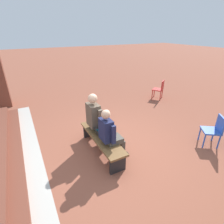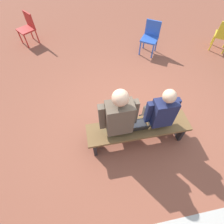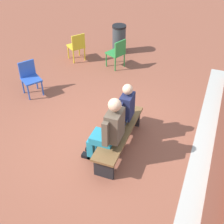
{
  "view_description": "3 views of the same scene",
  "coord_description": "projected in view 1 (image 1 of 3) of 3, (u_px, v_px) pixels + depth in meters",
  "views": [
    {
      "loc": [
        -3.26,
        1.82,
        2.82
      ],
      "look_at": [
        0.27,
        -0.08,
        0.92
      ],
      "focal_mm": 28.0,
      "sensor_mm": 36.0,
      "label": 1
    },
    {
      "loc": [
        0.8,
        1.82,
        3.01
      ],
      "look_at": [
        0.47,
        0.13,
        0.71
      ],
      "focal_mm": 28.0,
      "sensor_mm": 36.0,
      "label": 2
    },
    {
      "loc": [
        4.37,
        1.82,
        4.37
      ],
      "look_at": [
        -0.18,
        0.11,
        0.69
      ],
      "focal_mm": 50.0,
      "sensor_mm": 36.0,
      "label": 3
    }
  ],
  "objects": [
    {
      "name": "brick_steps",
      "position": [
        6.0,
        178.0,
        3.5
      ],
      "size": [
        7.13,
        0.6,
        0.3
      ],
      "color": "brown",
      "rests_on": "ground"
    },
    {
      "name": "ground_plane",
      "position": [
        114.0,
        148.0,
        4.58
      ],
      "size": [
        60.0,
        60.0,
        0.0
      ],
      "primitive_type": "plane",
      "color": "brown"
    },
    {
      "name": "plastic_chair_far_right",
      "position": [
        160.0,
        88.0,
        7.67
      ],
      "size": [
        0.59,
        0.59,
        0.84
      ],
      "color": "red",
      "rests_on": "ground"
    },
    {
      "name": "bench",
      "position": [
        102.0,
        140.0,
        4.32
      ],
      "size": [
        1.8,
        0.44,
        0.45
      ],
      "color": "brown",
      "rests_on": "ground"
    },
    {
      "name": "laptop",
      "position": [
        101.0,
        134.0,
        4.26
      ],
      "size": [
        0.32,
        0.29,
        0.21
      ],
      "color": "black",
      "rests_on": "bench"
    },
    {
      "name": "person_student",
      "position": [
        110.0,
        133.0,
        3.93
      ],
      "size": [
        0.52,
        0.66,
        1.31
      ],
      "color": "#4C473D",
      "rests_on": "ground"
    },
    {
      "name": "person_adult",
      "position": [
        98.0,
        118.0,
        4.47
      ],
      "size": [
        0.6,
        0.76,
        1.44
      ],
      "color": "teal",
      "rests_on": "ground"
    },
    {
      "name": "concrete_strip",
      "position": [
        36.0,
        173.0,
        3.79
      ],
      "size": [
        7.93,
        0.4,
        0.01
      ],
      "primitive_type": "cube",
      "color": "#B7B2A8",
      "rests_on": "ground"
    },
    {
      "name": "plastic_chair_by_pillar",
      "position": [
        214.0,
        129.0,
        4.54
      ],
      "size": [
        0.59,
        0.59,
        0.84
      ],
      "color": "#2D56B7",
      "rests_on": "ground"
    }
  ]
}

